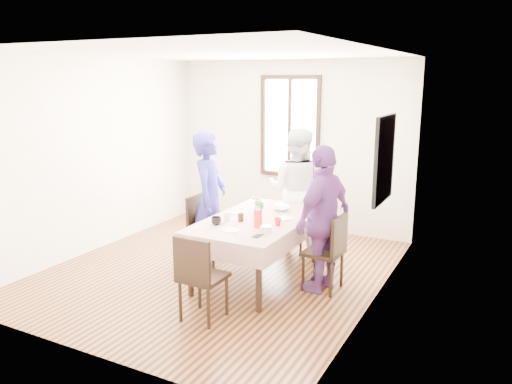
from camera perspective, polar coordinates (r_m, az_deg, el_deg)
ground at (r=6.56m, az=-4.28°, el=-8.82°), size 4.50×4.50×0.00m
back_wall at (r=8.17m, az=3.92°, el=5.31°), size 4.00×0.00×4.00m
right_wall at (r=5.42m, az=13.76°, el=1.09°), size 0.00×4.50×4.50m
window_frame at (r=8.11m, az=3.89°, el=7.39°), size 1.02×0.06×1.62m
window_pane at (r=8.12m, az=3.92°, el=7.40°), size 0.90×0.02×1.50m
art_poster at (r=5.68m, az=14.41°, el=3.63°), size 0.04×0.76×0.96m
dining_table at (r=6.18m, az=0.22°, el=-6.47°), size 0.99×1.76×0.75m
tablecloth at (r=6.07m, az=0.22°, el=-3.08°), size 1.11×1.88×0.01m
chair_left at (r=6.69m, az=-5.42°, el=-4.30°), size 0.43×0.43×0.91m
chair_right at (r=5.89m, az=7.63°, el=-6.75°), size 0.44×0.44×0.91m
chair_far at (r=7.20m, az=4.64°, el=-3.02°), size 0.47×0.47×0.91m
chair_near at (r=5.18m, az=-6.01°, el=-9.54°), size 0.42×0.42×0.91m
person_left at (r=6.56m, az=-5.33°, el=-0.82°), size 0.57×0.72×1.75m
person_far at (r=7.08m, az=4.63°, el=0.23°), size 0.90×0.73×1.76m
person_right at (r=5.78m, az=7.54°, el=-3.02°), size 0.62×1.06×1.70m
mug_black at (r=5.82m, az=-4.54°, el=-3.28°), size 0.16×0.16×0.09m
mug_flag at (r=5.78m, az=2.50°, el=-3.40°), size 0.10×0.10×0.08m
mug_green at (r=6.45m, az=0.43°, el=-1.64°), size 0.15×0.15×0.09m
serving_bowl at (r=6.42m, az=2.86°, el=-1.91°), size 0.22×0.22×0.05m
juice_carton at (r=5.66m, az=0.24°, el=-3.06°), size 0.07×0.07×0.21m
butter_tub at (r=5.50m, az=1.11°, el=-4.33°), size 0.13×0.13×0.07m
jam_jar at (r=5.94m, az=-1.74°, el=-2.88°), size 0.07×0.07×0.10m
drinking_glass at (r=5.94m, az=-3.32°, el=-2.83°), size 0.08×0.08×0.11m
smartphone at (r=5.40m, az=0.18°, el=-5.01°), size 0.07×0.14×0.01m
flower_vase at (r=6.09m, az=0.07°, el=-2.26°), size 0.07×0.07×0.14m
plate_left at (r=6.30m, az=-2.02°, el=-2.36°), size 0.20×0.20×0.01m
plate_right at (r=6.05m, az=3.35°, el=-3.01°), size 0.20×0.20×0.01m
plate_far at (r=6.66m, az=2.94°, el=-1.54°), size 0.20×0.20×0.01m
plate_near at (r=5.59m, az=-2.86°, el=-4.36°), size 0.20×0.20×0.01m
butter_lid at (r=5.49m, az=1.11°, el=-3.95°), size 0.12×0.12×0.01m
flower_bunch at (r=6.06m, az=0.07°, el=-1.16°), size 0.09×0.09×0.10m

